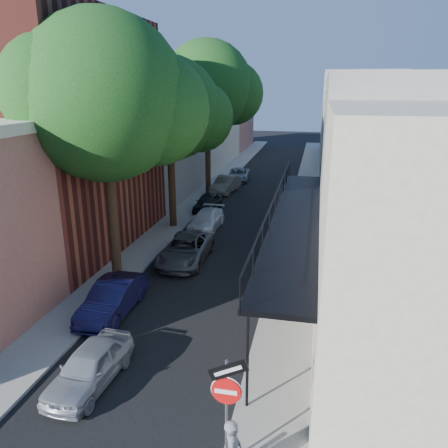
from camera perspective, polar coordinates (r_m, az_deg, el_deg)
The scene contains 16 objects.
road_surface at distance 38.05m, azimuth 4.62°, elevation 4.72°, with size 6.00×64.00×0.01m, color black.
sidewalk_left at distance 38.75m, azimuth -1.27°, elevation 5.09°, with size 2.00×64.00×0.12m, color gray.
sidewalk_right at distance 37.75m, azimuth 10.66°, elevation 4.45°, with size 2.00×64.00×0.12m, color gray.
buildings_left at distance 38.40m, azimuth -9.66°, elevation 12.11°, with size 10.10×59.10×12.00m.
buildings_right at distance 36.75m, azimuth 18.95°, elevation 10.37°, with size 9.80×55.00×10.00m.
sign_post at distance 10.22m, azimuth 0.35°, elevation -21.46°, with size 0.89×0.17×2.99m.
oak_near at distance 18.90m, azimuth -13.89°, elevation 15.33°, with size 7.48×6.80×11.42m.
oak_mid at distance 26.36m, azimuth -6.20°, elevation 14.45°, with size 6.60×6.00×10.20m.
oak_far at distance 35.01m, azimuth -1.37°, elevation 17.27°, with size 7.70×7.00×11.90m.
parked_car_a at distance 14.06m, azimuth -17.14°, elevation -17.36°, with size 1.40×3.48×1.18m, color #8D919C.
parked_car_b at distance 17.57m, azimuth -14.32°, elevation -9.40°, with size 1.38×3.97×1.31m, color #121238.
parked_car_c at distance 21.96m, azimuth -5.04°, elevation -3.35°, with size 2.12×4.59×1.28m, color #4E5055.
parked_car_d at distance 26.85m, azimuth -2.32°, elevation 0.51°, with size 1.62×3.98×1.15m, color white.
parked_car_e at distance 30.87m, azimuth -2.11°, elevation 2.86°, with size 1.45×3.60×1.23m, color black.
parked_car_f at distance 36.20m, azimuth 0.22°, elevation 5.19°, with size 1.43×4.09×1.35m, color slate.
parked_car_g at distance 40.77m, azimuth 1.88°, elevation 6.45°, with size 1.90×4.12×1.14m, color gray.
Camera 1 is at (4.76, -6.79, 8.48)m, focal length 35.00 mm.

